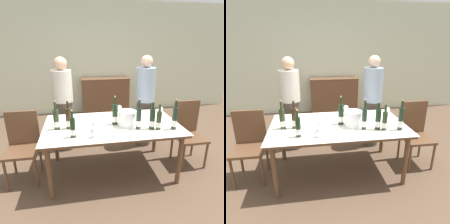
% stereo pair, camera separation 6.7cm
% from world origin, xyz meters
% --- Properties ---
extents(ground_plane, '(12.00, 12.00, 0.00)m').
position_xyz_m(ground_plane, '(0.00, 0.00, 0.00)').
color(ground_plane, brown).
extents(back_wall, '(8.00, 0.10, 2.80)m').
position_xyz_m(back_wall, '(0.00, 2.85, 1.40)').
color(back_wall, beige).
rests_on(back_wall, ground_plane).
extents(sideboard_cabinet, '(1.23, 0.46, 0.96)m').
position_xyz_m(sideboard_cabinet, '(0.28, 2.56, 0.48)').
color(sideboard_cabinet, brown).
rests_on(sideboard_cabinet, ground_plane).
extents(dining_table, '(1.84, 1.05, 0.75)m').
position_xyz_m(dining_table, '(0.00, 0.00, 0.69)').
color(dining_table, brown).
rests_on(dining_table, ground_plane).
extents(ice_bucket, '(0.24, 0.24, 0.21)m').
position_xyz_m(ice_bucket, '(0.19, -0.08, 0.86)').
color(ice_bucket, white).
rests_on(ice_bucket, dining_table).
extents(wine_bottle_0, '(0.08, 0.08, 0.40)m').
position_xyz_m(wine_bottle_0, '(0.04, -0.00, 0.89)').
color(wine_bottle_0, black).
rests_on(wine_bottle_0, dining_table).
extents(wine_bottle_1, '(0.06, 0.06, 0.34)m').
position_xyz_m(wine_bottle_1, '(-0.52, -0.31, 0.87)').
color(wine_bottle_1, black).
rests_on(wine_bottle_1, dining_table).
extents(wine_bottle_2, '(0.07, 0.07, 0.41)m').
position_xyz_m(wine_bottle_2, '(0.31, -0.21, 0.89)').
color(wine_bottle_2, '#1E3323').
rests_on(wine_bottle_2, dining_table).
extents(wine_bottle_3, '(0.07, 0.07, 0.34)m').
position_xyz_m(wine_bottle_3, '(0.56, -0.27, 0.87)').
color(wine_bottle_3, '#28381E').
rests_on(wine_bottle_3, dining_table).
extents(wine_bottle_4, '(0.07, 0.07, 0.36)m').
position_xyz_m(wine_bottle_4, '(0.49, -0.23, 0.88)').
color(wine_bottle_4, black).
rests_on(wine_bottle_4, dining_table).
extents(wine_bottle_5, '(0.07, 0.07, 0.39)m').
position_xyz_m(wine_bottle_5, '(-0.58, -0.04, 0.89)').
color(wine_bottle_5, '#332314').
rests_on(wine_bottle_5, dining_table).
extents(wine_bottle_6, '(0.07, 0.07, 0.40)m').
position_xyz_m(wine_bottle_6, '(0.76, -0.30, 0.90)').
color(wine_bottle_6, '#1E3323').
rests_on(wine_bottle_6, dining_table).
extents(wine_bottle_7, '(0.07, 0.07, 0.39)m').
position_xyz_m(wine_bottle_7, '(-0.73, -0.04, 0.88)').
color(wine_bottle_7, '#28381E').
rests_on(wine_bottle_7, dining_table).
extents(wine_glass_0, '(0.08, 0.08, 0.13)m').
position_xyz_m(wine_glass_0, '(-0.29, -0.35, 0.84)').
color(wine_glass_0, white).
rests_on(wine_glass_0, dining_table).
extents(wine_glass_1, '(0.08, 0.08, 0.16)m').
position_xyz_m(wine_glass_1, '(0.18, 0.35, 0.87)').
color(wine_glass_1, white).
rests_on(wine_glass_1, dining_table).
extents(wine_glass_2, '(0.08, 0.08, 0.15)m').
position_xyz_m(wine_glass_2, '(-0.25, -0.22, 0.86)').
color(wine_glass_2, white).
rests_on(wine_glass_2, dining_table).
extents(wine_glass_3, '(0.08, 0.08, 0.14)m').
position_xyz_m(wine_glass_3, '(0.79, 0.21, 0.85)').
color(wine_glass_3, white).
rests_on(wine_glass_3, dining_table).
extents(chair_left_end, '(0.42, 0.42, 0.95)m').
position_xyz_m(chair_left_end, '(-1.22, 0.09, 0.54)').
color(chair_left_end, brown).
rests_on(chair_left_end, ground_plane).
extents(chair_right_end, '(0.42, 0.42, 0.98)m').
position_xyz_m(chair_right_end, '(1.22, 0.09, 0.55)').
color(chair_right_end, brown).
rests_on(chair_right_end, ground_plane).
extents(person_host, '(0.33, 0.33, 1.61)m').
position_xyz_m(person_host, '(-0.69, 0.84, 0.81)').
color(person_host, '#51473D').
rests_on(person_host, ground_plane).
extents(person_guest_left, '(0.33, 0.33, 1.63)m').
position_xyz_m(person_guest_left, '(0.73, 0.76, 0.82)').
color(person_guest_left, '#51473D').
rests_on(person_guest_left, ground_plane).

